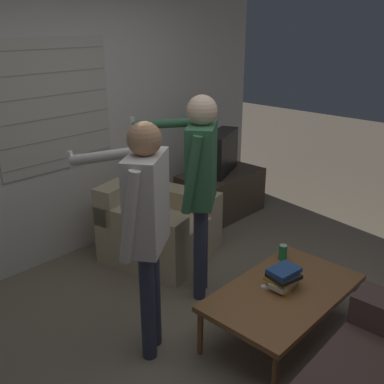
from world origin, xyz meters
name	(u,v)px	position (x,y,z in m)	size (l,w,h in m)	color
ground_plane	(240,336)	(0.00, 0.00, 0.00)	(16.00, 16.00, 0.00)	#7F705B
wall_back	(68,122)	(0.00, 2.03, 1.28)	(5.20, 0.08, 2.55)	silver
armchair_beige	(157,225)	(0.44, 1.36, 0.30)	(1.08, 1.06, 0.75)	#C6B289
coffee_table	(284,294)	(0.21, -0.21, 0.35)	(1.17, 0.68, 0.38)	brown
tv_stand	(221,193)	(1.61, 1.54, 0.26)	(0.97, 0.59, 0.51)	#4C3D2D
tv	(221,153)	(1.61, 1.54, 0.75)	(0.67, 0.43, 0.47)	black
person_left_standing	(145,216)	(-0.53, 0.38, 1.02)	(0.50, 0.82, 1.61)	#33384C
person_right_standing	(200,173)	(0.22, 0.60, 1.06)	(0.52, 0.84, 1.65)	#33384C
book_stack	(283,278)	(0.23, -0.18, 0.46)	(0.25, 0.22, 0.15)	gold
soda_can	(283,252)	(0.58, 0.04, 0.45)	(0.07, 0.07, 0.13)	#238E47
spare_remote	(270,287)	(0.16, -0.13, 0.40)	(0.12, 0.12, 0.02)	white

